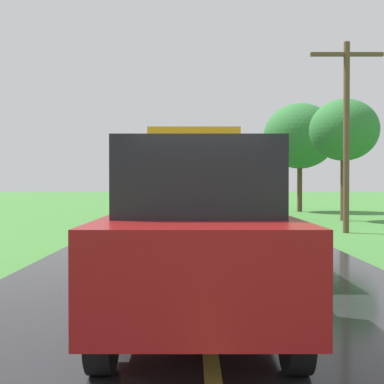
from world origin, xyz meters
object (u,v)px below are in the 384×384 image
object	(u,v)px
roadside_tree_near_left	(301,136)
banana_truck_near	(194,190)
utility_pole_roadside	(347,128)
roadside_tree_mid_right	(345,130)
following_car	(198,234)
banana_truck_far	(191,187)

from	to	relation	value
roadside_tree_near_left	banana_truck_near	bearing A→B (deg)	-109.07
utility_pole_roadside	roadside_tree_near_left	world-z (taller)	roadside_tree_near_left
utility_pole_roadside	roadside_tree_near_left	size ratio (longest dim) A/B	1.00
roadside_tree_mid_right	following_car	distance (m)	17.94
banana_truck_near	following_car	world-z (taller)	banana_truck_near
roadside_tree_near_left	following_car	world-z (taller)	roadside_tree_near_left
utility_pole_roadside	following_car	bearing A→B (deg)	-114.04
utility_pole_roadside	following_car	xyz separation A→B (m)	(-4.95, -11.10, -2.35)
banana_truck_near	roadside_tree_near_left	xyz separation A→B (m)	(6.15, 17.79, 2.87)
banana_truck_near	banana_truck_far	size ratio (longest dim) A/B	1.00
banana_truck_near	utility_pole_roadside	distance (m)	7.51
utility_pole_roadside	roadside_tree_mid_right	size ratio (longest dim) A/B	1.18
roadside_tree_mid_right	roadside_tree_near_left	bearing A→B (deg)	92.98
banana_truck_near	roadside_tree_near_left	size ratio (longest dim) A/B	0.94
roadside_tree_mid_right	following_car	size ratio (longest dim) A/B	1.28
banana_truck_far	following_car	distance (m)	18.07
banana_truck_near	roadside_tree_near_left	bearing A→B (deg)	70.93
following_car	utility_pole_roadside	bearing A→B (deg)	65.96
following_car	banana_truck_far	bearing A→B (deg)	90.41
roadside_tree_near_left	roadside_tree_mid_right	world-z (taller)	roadside_tree_near_left
roadside_tree_near_left	following_car	xyz separation A→B (m)	(-6.13, -23.62, -3.25)
banana_truck_far	utility_pole_roadside	bearing A→B (deg)	-53.87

